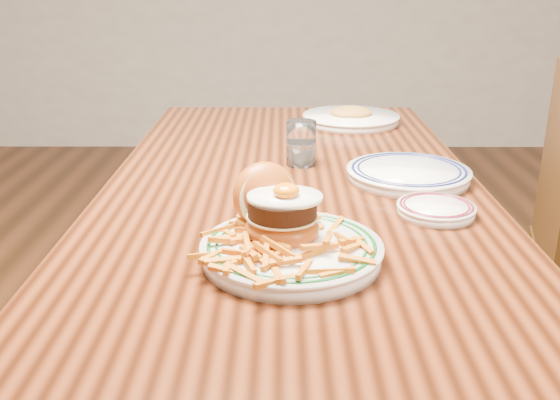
{
  "coord_description": "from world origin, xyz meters",
  "views": [
    {
      "loc": [
        -0.03,
        -1.37,
        1.21
      ],
      "look_at": [
        -0.03,
        -0.4,
        0.85
      ],
      "focal_mm": 40.0,
      "sensor_mm": 36.0,
      "label": 1
    }
  ],
  "objects": [
    {
      "name": "rear_plate",
      "position": [
        0.26,
        -0.01,
        0.77
      ],
      "size": [
        0.28,
        0.28,
        0.03
      ],
      "rotation": [
        0.0,
        0.0,
        0.35
      ],
      "color": "white",
      "rests_on": "table"
    },
    {
      "name": "far_plate",
      "position": [
        0.19,
        0.55,
        0.77
      ],
      "size": [
        0.3,
        0.3,
        0.05
      ],
      "rotation": [
        0.0,
        0.0,
        -0.42
      ],
      "color": "white",
      "rests_on": "table"
    },
    {
      "name": "main_plate",
      "position": [
        -0.02,
        -0.41,
        0.79
      ],
      "size": [
        0.3,
        0.32,
        0.15
      ],
      "rotation": [
        0.0,
        0.0,
        0.43
      ],
      "color": "white",
      "rests_on": "table"
    },
    {
      "name": "side_plate",
      "position": [
        0.28,
        -0.22,
        0.76
      ],
      "size": [
        0.15,
        0.15,
        0.02
      ],
      "rotation": [
        0.0,
        0.0,
        0.18
      ],
      "color": "white",
      "rests_on": "table"
    },
    {
      "name": "water_glass",
      "position": [
        0.02,
        0.11,
        0.8
      ],
      "size": [
        0.07,
        0.07,
        0.11
      ],
      "color": "white",
      "rests_on": "table"
    },
    {
      "name": "table",
      "position": [
        0.0,
        0.0,
        0.66
      ],
      "size": [
        0.85,
        1.6,
        0.75
      ],
      "color": "black",
      "rests_on": "floor"
    }
  ]
}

